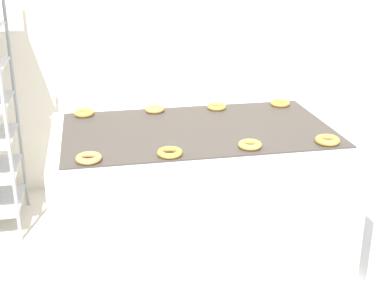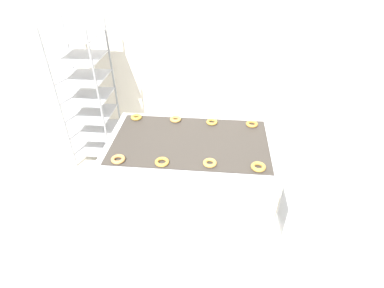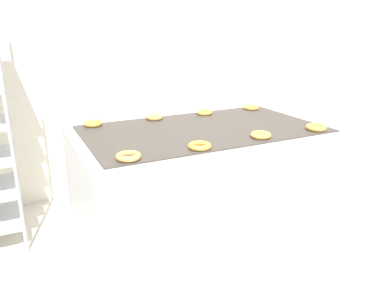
# 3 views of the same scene
# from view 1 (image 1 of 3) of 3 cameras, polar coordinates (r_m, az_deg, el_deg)

# --- Properties ---
(wall_back) EXTENTS (8.00, 0.05, 2.80)m
(wall_back) POSITION_cam_1_polar(r_m,az_deg,el_deg) (4.08, -3.54, 14.70)
(wall_back) COLOR silver
(wall_back) RESTS_ON ground_plane
(fryer_machine) EXTENTS (1.52, 0.92, 0.91)m
(fryer_machine) POSITION_cam_1_polar(r_m,az_deg,el_deg) (3.00, 0.56, -6.58)
(fryer_machine) COLOR #B7BABF
(fryer_machine) RESTS_ON ground_plane
(glaze_bin) EXTENTS (0.32, 0.31, 0.40)m
(glaze_bin) POSITION_cam_1_polar(r_m,az_deg,el_deg) (3.38, 19.59, -9.38)
(glaze_bin) COLOR #B7BABF
(glaze_bin) RESTS_ON ground_plane
(donut_near_left) EXTENTS (0.12, 0.12, 0.03)m
(donut_near_left) POSITION_cam_1_polar(r_m,az_deg,el_deg) (2.44, -10.96, -1.49)
(donut_near_left) COLOR #C88848
(donut_near_left) RESTS_ON fryer_machine
(donut_near_midleft) EXTENTS (0.12, 0.12, 0.03)m
(donut_near_midleft) POSITION_cam_1_polar(r_m,az_deg,el_deg) (2.46, -2.38, -0.91)
(donut_near_midleft) COLOR #C28C36
(donut_near_midleft) RESTS_ON fryer_machine
(donut_near_midright) EXTENTS (0.11, 0.11, 0.03)m
(donut_near_midright) POSITION_cam_1_polar(r_m,az_deg,el_deg) (2.57, 6.20, -0.08)
(donut_near_midright) COLOR gold
(donut_near_midright) RESTS_ON fryer_machine
(donut_near_right) EXTENTS (0.12, 0.12, 0.03)m
(donut_near_right) POSITION_cam_1_polar(r_m,az_deg,el_deg) (2.69, 14.24, 0.40)
(donut_near_right) COLOR #C08839
(donut_near_right) RESTS_ON fryer_machine
(donut_far_left) EXTENTS (0.11, 0.11, 0.03)m
(donut_far_left) POSITION_cam_1_polar(r_m,az_deg,el_deg) (3.09, -11.43, 3.27)
(donut_far_left) COLOR #BA8D37
(donut_far_left) RESTS_ON fryer_machine
(donut_far_midleft) EXTENTS (0.11, 0.11, 0.03)m
(donut_far_midleft) POSITION_cam_1_polar(r_m,az_deg,el_deg) (3.10, -4.00, 3.74)
(donut_far_midleft) COLOR #C49247
(donut_far_midleft) RESTS_ON fryer_machine
(donut_far_midright) EXTENTS (0.11, 0.11, 0.03)m
(donut_far_midright) POSITION_cam_1_polar(r_m,az_deg,el_deg) (3.15, 2.65, 4.00)
(donut_far_midright) COLOR #BD8E37
(donut_far_midright) RESTS_ON fryer_machine
(donut_far_right) EXTENTS (0.11, 0.11, 0.03)m
(donut_far_right) POSITION_cam_1_polar(r_m,az_deg,el_deg) (3.26, 9.39, 4.32)
(donut_far_right) COLOR gold
(donut_far_right) RESTS_ON fryer_machine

